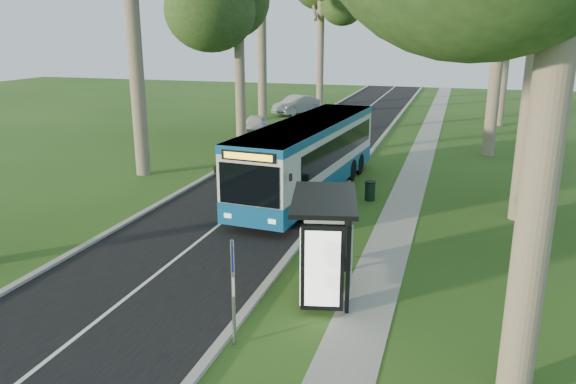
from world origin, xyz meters
name	(u,v)px	position (x,y,z in m)	size (l,w,h in m)	color
ground	(293,252)	(0.00, 0.00, 0.00)	(120.00, 120.00, 0.00)	#274917
road	(283,174)	(-3.50, 10.00, 0.01)	(7.00, 100.00, 0.02)	black
kerb_east	(350,179)	(0.00, 10.00, 0.06)	(0.25, 100.00, 0.12)	#9E9B93
kerb_west	(221,169)	(-7.00, 10.00, 0.06)	(0.25, 100.00, 0.12)	#9E9B93
centre_line	(283,174)	(-3.50, 10.00, 0.02)	(0.12, 100.00, 0.01)	white
footpath	(411,184)	(3.00, 10.00, 0.01)	(1.50, 100.00, 0.02)	gray
bus	(309,157)	(-1.36, 7.06, 1.71)	(3.69, 12.66, 3.31)	silver
bus_stop_sign	(233,281)	(0.30, -5.95, 1.64)	(0.19, 0.35, 2.65)	gray
bus_shelter	(325,231)	(1.76, -2.93, 1.97)	(2.41, 3.54, 2.79)	black
litter_bin	(370,191)	(1.51, 6.77, 0.43)	(0.49, 0.49, 0.86)	black
car_white	(255,125)	(-8.94, 20.54, 0.69)	(1.63, 4.05, 1.38)	silver
car_silver	(296,105)	(-9.03, 31.47, 0.81)	(1.70, 4.89, 1.61)	#999BA0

